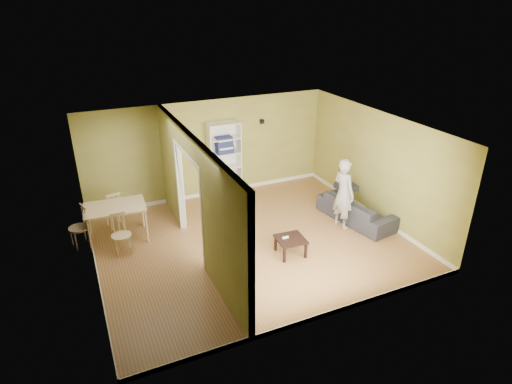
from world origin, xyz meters
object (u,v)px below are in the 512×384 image
sofa (356,206)px  dining_table (115,210)px  chair_far (113,209)px  person (344,188)px  chair_near (121,234)px  bookshelf (224,160)px  coffee_table (291,241)px  chair_left (78,227)px

sofa → dining_table: bearing=64.6°
chair_far → dining_table: bearing=78.3°
sofa → person: bearing=90.0°
person → chair_near: size_ratio=2.23×
chair_far → bookshelf: bearing=-179.2°
sofa → coffee_table: bearing=97.3°
sofa → bookshelf: bookshelf is taller
person → chair_near: 4.99m
bookshelf → chair_left: size_ratio=2.19×
sofa → chair_near: 5.42m
chair_near → sofa: bearing=-11.2°
coffee_table → chair_left: (-3.99, 2.18, 0.14)m
chair_far → sofa: bearing=147.7°
person → chair_far: size_ratio=2.20×
chair_left → bookshelf: bearing=91.5°
coffee_table → chair_near: size_ratio=0.64×
coffee_table → chair_near: bearing=154.9°
bookshelf → dining_table: bookshelf is taller
bookshelf → sofa: bearing=-49.2°
chair_left → chair_far: chair_left is taller
coffee_table → chair_far: (-3.19, 2.77, 0.13)m
dining_table → chair_near: 0.71m
sofa → dining_table: (-5.35, 1.49, 0.35)m
person → coffee_table: (-1.67, -0.58, -0.67)m
coffee_table → chair_near: chair_near is taller
sofa → chair_near: bearing=71.3°
sofa → chair_far: bearing=58.6°
person → chair_left: size_ratio=2.14×
sofa → chair_near: size_ratio=2.24×
bookshelf → coffee_table: 3.46m
sofa → coffee_table: sofa is taller
person → bookshelf: size_ratio=0.98×
person → chair_far: (-4.86, 2.19, -0.54)m
person → sofa: bearing=-85.9°
chair_near → coffee_table: bearing=-27.4°
chair_left → chair_near: bearing=33.3°
chair_left → person: bearing=58.0°
sofa → chair_near: (-5.35, 0.84, 0.07)m
coffee_table → dining_table: (-3.20, 2.15, 0.40)m
chair_left → chair_far: 1.00m
bookshelf → dining_table: size_ratio=1.57×
chair_near → chair_far: bearing=87.3°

